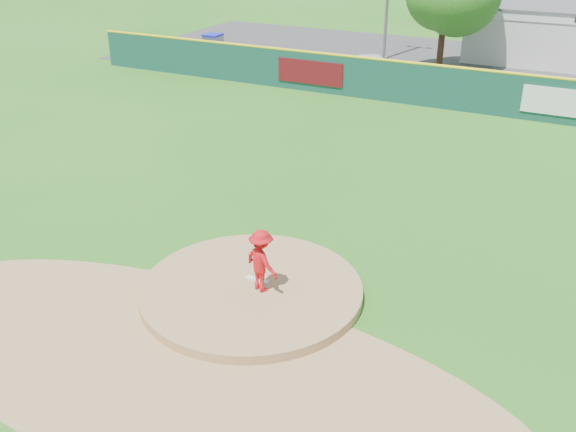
% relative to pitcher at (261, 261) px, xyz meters
% --- Properties ---
extents(ground, '(120.00, 120.00, 0.00)m').
position_rel_pitcher_xyz_m(ground, '(-0.31, 0.01, -1.05)').
color(ground, '#286B19').
rests_on(ground, ground).
extents(pitchers_mound, '(5.50, 5.50, 0.50)m').
position_rel_pitcher_xyz_m(pitchers_mound, '(-0.31, 0.01, -1.05)').
color(pitchers_mound, '#9E774C').
rests_on(pitchers_mound, ground).
extents(pitching_rubber, '(0.60, 0.15, 0.04)m').
position_rel_pitcher_xyz_m(pitching_rubber, '(-0.31, 0.31, -0.78)').
color(pitching_rubber, white).
rests_on(pitching_rubber, pitchers_mound).
extents(infield_dirt_arc, '(15.40, 15.40, 0.01)m').
position_rel_pitcher_xyz_m(infield_dirt_arc, '(-0.31, -2.99, -1.05)').
color(infield_dirt_arc, '#9E774C').
rests_on(infield_dirt_arc, ground).
extents(parking_lot, '(44.00, 16.00, 0.02)m').
position_rel_pitcher_xyz_m(parking_lot, '(-0.31, 27.01, -1.04)').
color(parking_lot, '#38383A').
rests_on(parking_lot, ground).
extents(pitcher, '(1.18, 0.94, 1.60)m').
position_rel_pitcher_xyz_m(pitcher, '(0.00, 0.00, 0.00)').
color(pitcher, red).
rests_on(pitcher, pitchers_mound).
extents(van, '(5.08, 3.36, 1.30)m').
position_rel_pitcher_xyz_m(van, '(-4.89, 21.89, -0.38)').
color(van, white).
rests_on(van, parking_lot).
extents(fence_banners, '(15.79, 0.04, 1.20)m').
position_rel_pitcher_xyz_m(fence_banners, '(-1.04, 17.93, -0.05)').
color(fence_banners, '#5D0D14').
rests_on(fence_banners, ground).
extents(playground_slide, '(0.99, 2.79, 1.54)m').
position_rel_pitcher_xyz_m(playground_slide, '(-15.72, 22.09, -0.27)').
color(playground_slide, '#181DCE').
rests_on(playground_slide, ground).
extents(outfield_fence, '(40.00, 0.14, 2.07)m').
position_rel_pitcher_xyz_m(outfield_fence, '(-0.31, 18.01, 0.04)').
color(outfield_fence, '#133E37').
rests_on(outfield_fence, ground).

